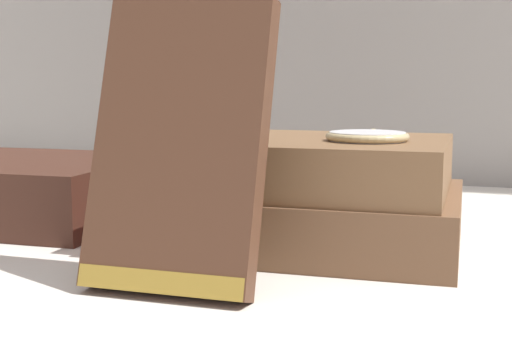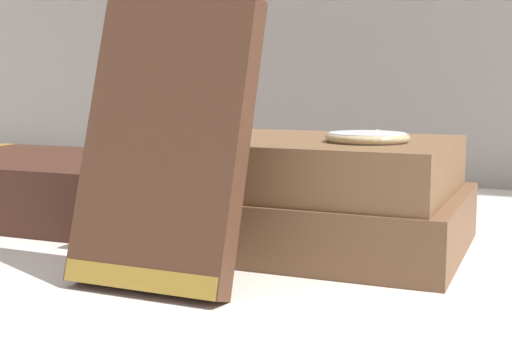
# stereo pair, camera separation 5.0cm
# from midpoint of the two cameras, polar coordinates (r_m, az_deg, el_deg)

# --- Properties ---
(ground_plane) EXTENTS (3.00, 3.00, 0.00)m
(ground_plane) POSITION_cam_midpoint_polar(r_m,az_deg,el_deg) (0.50, -2.57, -5.64)
(ground_plane) COLOR silver
(book_flat_bottom) EXTENTS (0.22, 0.16, 0.04)m
(book_flat_bottom) POSITION_cam_midpoint_polar(r_m,az_deg,el_deg) (0.50, -0.04, -3.27)
(book_flat_bottom) COLOR brown
(book_flat_bottom) RESTS_ON ground_plane
(book_flat_top) EXTENTS (0.20, 0.15, 0.04)m
(book_flat_top) POSITION_cam_midpoint_polar(r_m,az_deg,el_deg) (0.49, -0.19, 0.96)
(book_flat_top) COLOR brown
(book_flat_top) RESTS_ON book_flat_bottom
(book_side_left) EXTENTS (0.21, 0.17, 0.05)m
(book_side_left) POSITION_cam_midpoint_polar(r_m,az_deg,el_deg) (0.63, -21.48, -0.98)
(book_side_left) COLOR #422319
(book_side_left) RESTS_ON ground_plane
(book_leaning_front) EXTENTS (0.10, 0.06, 0.16)m
(book_leaning_front) POSITION_cam_midpoint_polar(r_m,az_deg,el_deg) (0.39, -9.88, 1.80)
(book_leaning_front) COLOR #4C2D1E
(book_leaning_front) RESTS_ON ground_plane
(pocket_watch) EXTENTS (0.05, 0.06, 0.01)m
(pocket_watch) POSITION_cam_midpoint_polar(r_m,az_deg,el_deg) (0.46, 5.82, 3.11)
(pocket_watch) COLOR silver
(pocket_watch) RESTS_ON book_flat_top
(reading_glasses) EXTENTS (0.10, 0.06, 0.00)m
(reading_glasses) POSITION_cam_midpoint_polar(r_m,az_deg,el_deg) (0.67, 0.35, -2.02)
(reading_glasses) COLOR black
(reading_glasses) RESTS_ON ground_plane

